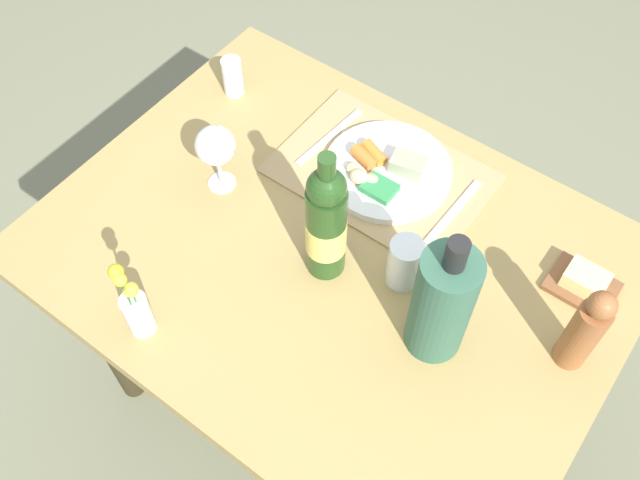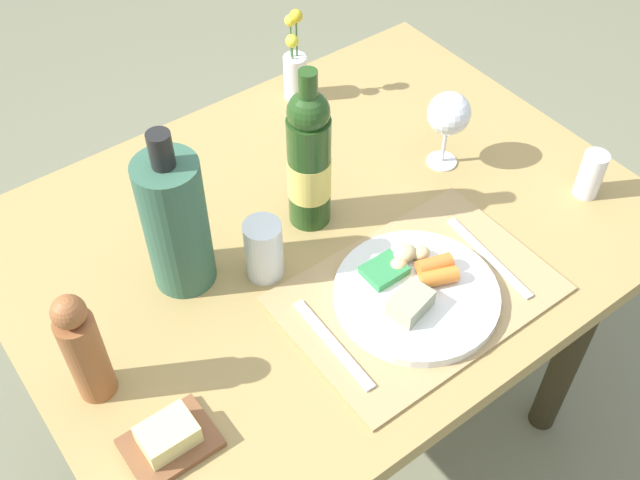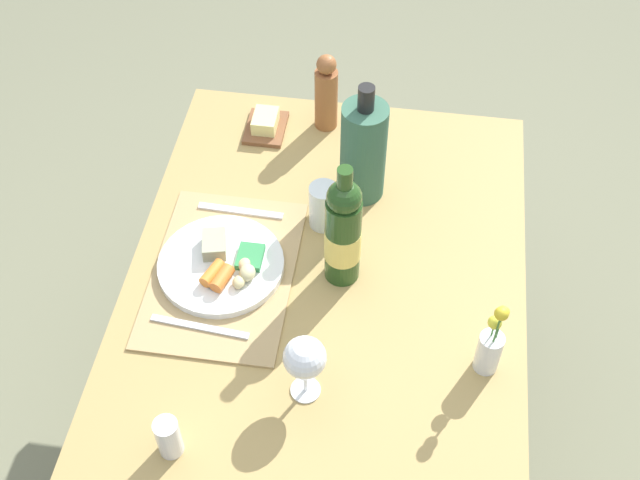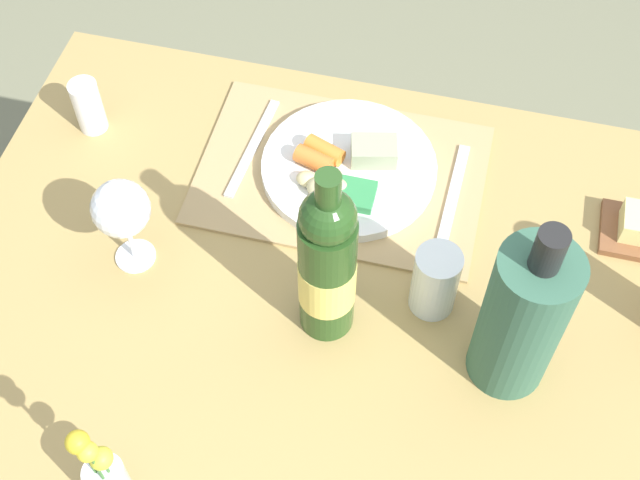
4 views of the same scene
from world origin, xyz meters
TOP-DOWN VIEW (x-y plane):
  - ground_plane at (0.00, 0.00)m, footprint 8.00×8.00m
  - dining_table at (0.00, 0.00)m, footprint 1.15×0.87m
  - placemat at (0.03, -0.23)m, footprint 0.45×0.31m
  - dinner_plate at (0.02, -0.23)m, footprint 0.28×0.28m
  - fork at (-0.15, -0.22)m, footprint 0.02×0.20m
  - knife at (0.18, -0.24)m, footprint 0.03×0.21m
  - wine_glass at (0.29, -0.00)m, footprint 0.08×0.08m
  - wine_bottle at (-0.01, 0.03)m, footprint 0.08×0.08m
  - cooler_bottle at (-0.27, 0.05)m, footprint 0.11×0.11m
  - flower_vase at (0.18, 0.35)m, footprint 0.05×0.05m
  - salt_shaker at (0.45, -0.23)m, footprint 0.05×0.05m
  - water_tumbler at (-0.15, -0.03)m, footprint 0.07×0.07m
  - pepper_mill at (-0.49, -0.07)m, footprint 0.06×0.06m
  - butter_dish at (-0.44, -0.22)m, footprint 0.13×0.10m

SIDE VIEW (x-z plane):
  - ground_plane at x=0.00m, z-range 0.00..0.00m
  - dining_table at x=0.00m, z-range 0.27..1.01m
  - placemat at x=0.03m, z-range 0.75..0.75m
  - fork at x=-0.15m, z-range 0.75..0.76m
  - knife at x=0.18m, z-range 0.75..0.76m
  - butter_dish at x=-0.44m, z-range 0.74..0.79m
  - dinner_plate at x=0.02m, z-range 0.74..0.79m
  - salt_shaker at x=0.45m, z-range 0.75..0.84m
  - water_tumbler at x=-0.15m, z-range 0.74..0.85m
  - flower_vase at x=0.18m, z-range 0.71..0.92m
  - pepper_mill at x=-0.49m, z-range 0.74..0.96m
  - wine_glass at x=0.29m, z-range 0.78..0.95m
  - cooler_bottle at x=-0.27m, z-range 0.72..1.04m
  - wine_bottle at x=-0.01m, z-range 0.72..1.05m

